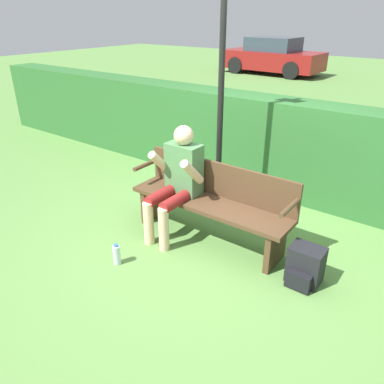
# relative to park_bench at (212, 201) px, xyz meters

# --- Properties ---
(ground_plane) EXTENTS (40.00, 40.00, 0.00)m
(ground_plane) POSITION_rel_park_bench_xyz_m (0.00, -0.06, -0.45)
(ground_plane) COLOR #5B8942
(hedge_back) EXTENTS (12.00, 0.53, 1.28)m
(hedge_back) POSITION_rel_park_bench_xyz_m (0.00, 1.57, 0.19)
(hedge_back) COLOR #2D662D
(hedge_back) RESTS_ON ground
(park_bench) EXTENTS (1.84, 0.44, 0.85)m
(park_bench) POSITION_rel_park_bench_xyz_m (0.00, 0.00, 0.00)
(park_bench) COLOR #513823
(park_bench) RESTS_ON ground
(person_seated) EXTENTS (0.52, 0.66, 1.23)m
(person_seated) POSITION_rel_park_bench_xyz_m (-0.37, -0.13, 0.22)
(person_seated) COLOR #4C7F4C
(person_seated) RESTS_ON ground
(backpack) EXTENTS (0.31, 0.31, 0.37)m
(backpack) POSITION_rel_park_bench_xyz_m (1.14, -0.14, -0.28)
(backpack) COLOR black
(backpack) RESTS_ON ground
(water_bottle) EXTENTS (0.08, 0.08, 0.23)m
(water_bottle) POSITION_rel_park_bench_xyz_m (-0.48, -0.99, -0.35)
(water_bottle) COLOR silver
(water_bottle) RESTS_ON ground
(signpost) EXTENTS (0.30, 0.09, 2.82)m
(signpost) POSITION_rel_park_bench_xyz_m (-0.33, 0.63, 1.09)
(signpost) COLOR black
(signpost) RESTS_ON ground
(parked_car) EXTENTS (3.98, 1.87, 1.39)m
(parked_car) POSITION_rel_park_bench_xyz_m (-4.83, 11.60, 0.21)
(parked_car) COLOR maroon
(parked_car) RESTS_ON ground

